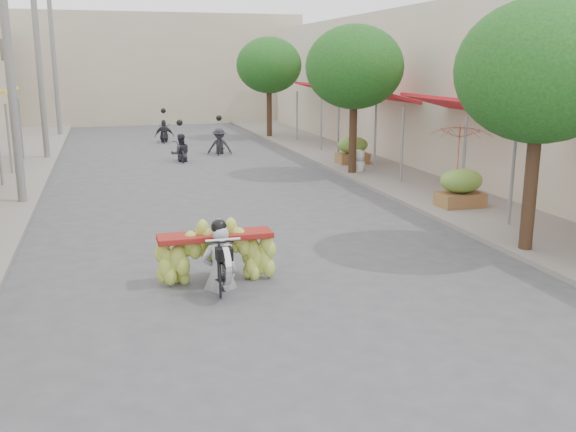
{
  "coord_description": "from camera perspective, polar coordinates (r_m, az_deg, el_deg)",
  "views": [
    {
      "loc": [
        -3.02,
        -7.18,
        3.98
      ],
      "look_at": [
        0.25,
        4.29,
        1.1
      ],
      "focal_mm": 40.0,
      "sensor_mm": 36.0,
      "label": 1
    }
  ],
  "objects": [
    {
      "name": "bg_motorbike_b",
      "position": [
        28.54,
        -6.13,
        7.14
      ],
      "size": [
        1.16,
        1.95,
        1.95
      ],
      "color": "black",
      "rests_on": "ground"
    },
    {
      "name": "street_tree_mid",
      "position": [
        22.8,
        5.93,
        13.0
      ],
      "size": [
        3.4,
        3.4,
        5.25
      ],
      "color": "#3A2719",
      "rests_on": "ground"
    },
    {
      "name": "bg_motorbike_c",
      "position": [
        33.25,
        -10.97,
        7.86
      ],
      "size": [
        1.04,
        1.58,
        1.95
      ],
      "color": "black",
      "rests_on": "ground"
    },
    {
      "name": "ground",
      "position": [
        8.75,
        6.33,
        -13.56
      ],
      "size": [
        120.0,
        120.0,
        0.0
      ],
      "primitive_type": "plane",
      "color": "#4C4B50",
      "rests_on": "ground"
    },
    {
      "name": "utility_pole_mid",
      "position": [
        19.33,
        -23.57,
        12.61
      ],
      "size": [
        0.6,
        0.24,
        8.0
      ],
      "color": "slate",
      "rests_on": "ground"
    },
    {
      "name": "pedestrian",
      "position": [
        23.32,
        6.38,
        5.88
      ],
      "size": [
        0.88,
        0.71,
        1.55
      ],
      "rotation": [
        0.0,
        0.0,
        3.53
      ],
      "color": "silver",
      "rests_on": "ground"
    },
    {
      "name": "street_tree_near",
      "position": [
        14.0,
        21.56,
        11.85
      ],
      "size": [
        3.4,
        3.4,
        5.25
      ],
      "color": "#3A2719",
      "rests_on": "ground"
    },
    {
      "name": "produce_crate_far",
      "position": [
        25.16,
        5.77,
        6.04
      ],
      "size": [
        1.2,
        0.88,
        1.16
      ],
      "color": "brown",
      "rests_on": "ground"
    },
    {
      "name": "bg_motorbike_a",
      "position": [
        26.6,
        -9.55,
        6.48
      ],
      "size": [
        0.81,
        1.42,
        1.95
      ],
      "color": "black",
      "rests_on": "ground"
    },
    {
      "name": "produce_crate_mid",
      "position": [
        18.06,
        15.13,
        2.68
      ],
      "size": [
        1.2,
        0.88,
        1.16
      ],
      "color": "brown",
      "rests_on": "ground"
    },
    {
      "name": "utility_pole_far",
      "position": [
        28.28,
        -21.27,
        12.77
      ],
      "size": [
        0.6,
        0.24,
        8.0
      ],
      "color": "slate",
      "rests_on": "ground"
    },
    {
      "name": "utility_pole_back",
      "position": [
        37.26,
        -20.08,
        12.84
      ],
      "size": [
        0.6,
        0.24,
        8.0
      ],
      "color": "slate",
      "rests_on": "ground"
    },
    {
      "name": "street_tree_far",
      "position": [
        34.24,
        -1.71,
        13.23
      ],
      "size": [
        3.4,
        3.4,
        5.25
      ],
      "color": "#3A2719",
      "rests_on": "ground"
    },
    {
      "name": "banana_motorbike",
      "position": [
        11.6,
        -6.28,
        -2.82
      ],
      "size": [
        2.2,
        1.9,
        2.19
      ],
      "color": "black",
      "rests_on": "ground"
    },
    {
      "name": "shophouse_row_right",
      "position": [
        25.98,
        19.76,
        10.62
      ],
      "size": [
        9.77,
        40.0,
        6.0
      ],
      "color": "beige",
      "rests_on": "ground"
    },
    {
      "name": "sidewalk_right",
      "position": [
        24.66,
        8.33,
        4.27
      ],
      "size": [
        4.0,
        60.0,
        0.12
      ],
      "primitive_type": "cube",
      "color": "gray",
      "rests_on": "ground"
    },
    {
      "name": "far_building",
      "position": [
        45.29,
        -12.38,
        12.65
      ],
      "size": [
        20.0,
        6.0,
        7.0
      ],
      "primitive_type": "cube",
      "color": "#B7AA91",
      "rests_on": "ground"
    },
    {
      "name": "market_umbrella",
      "position": [
        17.73,
        15.16,
        7.89
      ],
      "size": [
        1.97,
        1.97,
        1.54
      ],
      "rotation": [
        0.0,
        0.0,
        0.18
      ],
      "color": "#A52916",
      "rests_on": "ground"
    }
  ]
}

